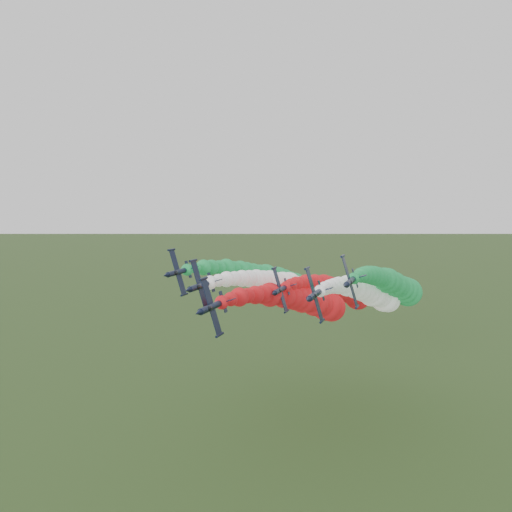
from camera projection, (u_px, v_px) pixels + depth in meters
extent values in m
cylinder|color=black|center=(213.00, 306.00, 85.40)|extent=(1.44, 9.40, 1.44)
cone|color=black|center=(198.00, 313.00, 80.24)|extent=(1.31, 1.88, 1.31)
cone|color=black|center=(225.00, 301.00, 90.16)|extent=(1.31, 0.94, 1.31)
ellipsoid|color=black|center=(210.00, 308.00, 83.30)|extent=(0.85, 1.96, 1.00)
cube|color=black|center=(212.00, 307.00, 85.26)|extent=(3.07, 1.99, 9.62)
cylinder|color=black|center=(203.00, 279.00, 85.25)|extent=(0.57, 2.72, 0.57)
cylinder|color=black|center=(220.00, 335.00, 85.26)|extent=(0.57, 2.72, 0.57)
cube|color=black|center=(228.00, 301.00, 88.66)|extent=(2.34, 1.57, 0.85)
cube|color=black|center=(223.00, 302.00, 89.04)|extent=(1.27, 1.15, 3.82)
sphere|color=red|center=(222.00, 302.00, 88.80)|extent=(2.54, 2.54, 2.54)
sphere|color=red|center=(231.00, 299.00, 92.53)|extent=(2.68, 2.68, 2.68)
sphere|color=red|center=(239.00, 297.00, 96.26)|extent=(3.72, 3.72, 3.72)
sphere|color=red|center=(247.00, 296.00, 99.98)|extent=(3.12, 3.12, 3.12)
sphere|color=red|center=(255.00, 295.00, 103.69)|extent=(3.88, 3.88, 3.88)
sphere|color=red|center=(263.00, 295.00, 107.40)|extent=(4.12, 4.12, 4.12)
sphere|color=red|center=(270.00, 295.00, 111.10)|extent=(5.44, 5.44, 5.44)
sphere|color=red|center=(277.00, 295.00, 114.78)|extent=(4.77, 4.77, 4.77)
sphere|color=red|center=(284.00, 296.00, 118.46)|extent=(5.81, 5.81, 5.81)
sphere|color=red|center=(290.00, 297.00, 122.12)|extent=(6.22, 6.22, 6.22)
sphere|color=red|center=(296.00, 298.00, 125.78)|extent=(6.47, 6.47, 6.47)
sphere|color=red|center=(303.00, 299.00, 129.42)|extent=(7.14, 7.14, 7.14)
sphere|color=red|center=(309.00, 300.00, 133.05)|extent=(6.40, 6.40, 6.40)
sphere|color=red|center=(314.00, 302.00, 136.67)|extent=(7.67, 7.67, 7.67)
sphere|color=red|center=(320.00, 304.00, 140.28)|extent=(7.21, 7.21, 7.21)
sphere|color=red|center=(326.00, 306.00, 143.88)|extent=(8.68, 8.68, 8.68)
sphere|color=red|center=(331.00, 307.00, 147.46)|extent=(8.34, 8.34, 8.34)
cylinder|color=black|center=(201.00, 285.00, 95.09)|extent=(1.44, 9.40, 1.44)
cone|color=black|center=(188.00, 290.00, 89.94)|extent=(1.31, 1.88, 1.31)
cone|color=black|center=(213.00, 281.00, 99.86)|extent=(1.31, 0.94, 1.31)
ellipsoid|color=black|center=(198.00, 287.00, 93.00)|extent=(0.85, 1.96, 1.00)
cube|color=black|center=(200.00, 286.00, 94.96)|extent=(3.07, 1.99, 9.62)
cylinder|color=black|center=(193.00, 261.00, 94.95)|extent=(0.57, 2.72, 0.57)
cylinder|color=black|center=(208.00, 311.00, 94.96)|extent=(0.57, 2.72, 0.57)
cube|color=black|center=(216.00, 281.00, 98.36)|extent=(2.34, 1.57, 0.85)
cube|color=black|center=(211.00, 282.00, 98.74)|extent=(1.27, 1.15, 3.82)
sphere|color=white|center=(210.00, 283.00, 98.50)|extent=(2.84, 2.84, 2.84)
sphere|color=white|center=(218.00, 280.00, 102.23)|extent=(2.66, 2.66, 2.66)
sphere|color=white|center=(227.00, 279.00, 105.95)|extent=(3.37, 3.37, 3.37)
sphere|color=white|center=(234.00, 279.00, 109.68)|extent=(3.24, 3.24, 3.24)
sphere|color=white|center=(242.00, 278.00, 113.39)|extent=(3.81, 3.81, 3.81)
sphere|color=white|center=(249.00, 279.00, 117.10)|extent=(4.02, 4.02, 4.02)
sphere|color=white|center=(256.00, 279.00, 120.79)|extent=(4.73, 4.73, 4.73)
sphere|color=white|center=(263.00, 280.00, 124.48)|extent=(4.85, 4.85, 4.85)
sphere|color=white|center=(270.00, 281.00, 128.16)|extent=(5.54, 5.54, 5.54)
sphere|color=white|center=(276.00, 282.00, 131.82)|extent=(5.37, 5.37, 5.37)
sphere|color=white|center=(282.00, 284.00, 135.48)|extent=(6.48, 6.48, 6.48)
sphere|color=white|center=(289.00, 285.00, 139.12)|extent=(7.37, 7.37, 7.37)
sphere|color=white|center=(295.00, 287.00, 142.75)|extent=(6.73, 6.73, 6.73)
sphere|color=white|center=(300.00, 289.00, 146.37)|extent=(7.34, 7.34, 7.34)
sphere|color=white|center=(306.00, 291.00, 149.98)|extent=(8.10, 8.10, 8.10)
sphere|color=white|center=(312.00, 293.00, 153.58)|extent=(7.52, 7.52, 7.52)
sphere|color=white|center=(317.00, 295.00, 157.16)|extent=(8.49, 8.49, 8.49)
cylinder|color=black|center=(316.00, 294.00, 91.34)|extent=(1.44, 9.40, 1.44)
cone|color=black|center=(308.00, 300.00, 86.18)|extent=(1.31, 1.88, 1.31)
cone|color=black|center=(322.00, 290.00, 96.11)|extent=(1.31, 0.94, 1.31)
ellipsoid|color=black|center=(315.00, 296.00, 89.24)|extent=(0.85, 1.96, 1.00)
cube|color=black|center=(315.00, 295.00, 91.20)|extent=(3.07, 1.99, 9.62)
cylinder|color=black|center=(307.00, 268.00, 91.20)|extent=(0.57, 2.72, 0.57)
cylinder|color=black|center=(322.00, 321.00, 91.20)|extent=(0.57, 2.72, 0.57)
cube|color=black|center=(327.00, 289.00, 94.60)|extent=(2.34, 1.57, 0.85)
cube|color=black|center=(321.00, 290.00, 94.98)|extent=(1.27, 1.15, 3.82)
sphere|color=white|center=(320.00, 291.00, 94.74)|extent=(2.37, 2.37, 2.37)
sphere|color=white|center=(325.00, 288.00, 98.47)|extent=(2.75, 2.75, 2.75)
sphere|color=white|center=(330.00, 287.00, 102.20)|extent=(2.99, 2.99, 2.99)
sphere|color=white|center=(334.00, 286.00, 105.92)|extent=(3.31, 3.31, 3.31)
sphere|color=white|center=(339.00, 285.00, 109.64)|extent=(3.85, 3.85, 3.85)
sphere|color=white|center=(343.00, 285.00, 113.34)|extent=(3.86, 3.86, 3.86)
sphere|color=white|center=(347.00, 286.00, 117.04)|extent=(5.00, 5.00, 5.00)
sphere|color=white|center=(351.00, 286.00, 120.73)|extent=(4.90, 4.90, 4.90)
sphere|color=white|center=(356.00, 287.00, 124.40)|extent=(5.70, 5.70, 5.70)
sphere|color=white|center=(360.00, 288.00, 128.07)|extent=(6.22, 6.22, 6.22)
sphere|color=white|center=(364.00, 290.00, 131.72)|extent=(6.39, 6.39, 6.39)
sphere|color=white|center=(368.00, 291.00, 135.37)|extent=(6.77, 6.77, 6.77)
sphere|color=white|center=(372.00, 293.00, 139.00)|extent=(7.64, 7.64, 7.64)
sphere|color=white|center=(376.00, 294.00, 142.62)|extent=(6.86, 6.86, 6.86)
sphere|color=white|center=(380.00, 296.00, 146.23)|extent=(6.62, 6.62, 6.62)
sphere|color=white|center=(384.00, 298.00, 149.82)|extent=(8.20, 8.20, 8.20)
sphere|color=white|center=(388.00, 300.00, 153.41)|extent=(7.40, 7.40, 7.40)
cylinder|color=black|center=(179.00, 272.00, 107.26)|extent=(1.44, 9.40, 1.44)
cone|color=black|center=(166.00, 275.00, 102.11)|extent=(1.31, 1.88, 1.31)
cone|color=black|center=(190.00, 269.00, 112.03)|extent=(1.31, 0.94, 1.31)
ellipsoid|color=black|center=(176.00, 273.00, 105.17)|extent=(0.85, 1.96, 1.00)
cube|color=black|center=(178.00, 272.00, 107.13)|extent=(3.07, 1.99, 9.62)
cylinder|color=black|center=(171.00, 250.00, 107.12)|extent=(0.57, 2.72, 0.57)
cylinder|color=black|center=(184.00, 295.00, 107.13)|extent=(0.57, 2.72, 0.57)
cube|color=black|center=(192.00, 268.00, 110.53)|extent=(2.34, 1.57, 0.85)
cube|color=black|center=(188.00, 269.00, 110.91)|extent=(1.27, 1.15, 3.82)
sphere|color=#1B8D44|center=(187.00, 270.00, 110.67)|extent=(2.69, 2.69, 2.69)
sphere|color=#1B8D44|center=(195.00, 268.00, 114.40)|extent=(2.47, 2.47, 2.47)
sphere|color=#1B8D44|center=(204.00, 267.00, 118.13)|extent=(3.80, 3.80, 3.80)
sphere|color=#1B8D44|center=(211.00, 267.00, 121.85)|extent=(3.75, 3.75, 3.75)
sphere|color=#1B8D44|center=(219.00, 267.00, 125.56)|extent=(3.63, 3.63, 3.63)
sphere|color=#1B8D44|center=(226.00, 268.00, 129.27)|extent=(4.82, 4.82, 4.82)
sphere|color=#1B8D44|center=(233.00, 269.00, 132.96)|extent=(4.14, 4.14, 4.14)
sphere|color=#1B8D44|center=(240.00, 270.00, 136.65)|extent=(5.03, 5.03, 5.03)
sphere|color=#1B8D44|center=(247.00, 271.00, 140.33)|extent=(5.05, 5.05, 5.05)
sphere|color=#1B8D44|center=(253.00, 272.00, 143.99)|extent=(5.25, 5.25, 5.25)
sphere|color=#1B8D44|center=(259.00, 274.00, 147.65)|extent=(5.60, 5.60, 5.60)
sphere|color=#1B8D44|center=(266.00, 276.00, 151.29)|extent=(7.03, 7.03, 7.03)
sphere|color=#1B8D44|center=(272.00, 277.00, 154.92)|extent=(6.62, 6.62, 6.62)
sphere|color=#1B8D44|center=(278.00, 279.00, 158.54)|extent=(7.97, 7.97, 7.97)
sphere|color=#1B8D44|center=(283.00, 281.00, 162.15)|extent=(8.03, 8.03, 8.03)
sphere|color=#1B8D44|center=(289.00, 283.00, 165.75)|extent=(8.10, 8.10, 8.10)
sphere|color=#1B8D44|center=(295.00, 285.00, 169.33)|extent=(8.62, 8.62, 8.62)
cylinder|color=black|center=(351.00, 281.00, 94.93)|extent=(1.44, 9.40, 1.44)
cone|color=black|center=(346.00, 286.00, 89.77)|extent=(1.31, 1.88, 1.31)
cone|color=black|center=(355.00, 277.00, 99.69)|extent=(1.31, 0.94, 1.31)
ellipsoid|color=black|center=(351.00, 282.00, 92.83)|extent=(0.85, 1.96, 1.00)
cube|color=black|center=(350.00, 281.00, 94.79)|extent=(3.07, 1.99, 9.62)
cylinder|color=black|center=(343.00, 256.00, 94.78)|extent=(0.57, 2.72, 0.57)
cylinder|color=black|center=(357.00, 307.00, 94.79)|extent=(0.57, 2.72, 0.57)
cube|color=black|center=(360.00, 277.00, 98.19)|extent=(2.34, 1.57, 0.85)
cube|color=black|center=(355.00, 278.00, 98.57)|extent=(1.27, 1.15, 3.82)
sphere|color=#1B8D44|center=(354.00, 278.00, 98.33)|extent=(2.36, 2.36, 2.36)
sphere|color=#1B8D44|center=(357.00, 276.00, 102.06)|extent=(2.49, 2.49, 2.49)
sphere|color=#1B8D44|center=(361.00, 275.00, 105.79)|extent=(3.24, 3.24, 3.24)
sphere|color=#1B8D44|center=(364.00, 275.00, 109.51)|extent=(3.66, 3.66, 3.66)
sphere|color=#1B8D44|center=(367.00, 275.00, 113.22)|extent=(4.10, 4.10, 4.10)
sphere|color=#1B8D44|center=(371.00, 275.00, 116.93)|extent=(4.39, 4.39, 4.39)
sphere|color=#1B8D44|center=(374.00, 276.00, 120.63)|extent=(4.74, 4.74, 4.74)
sphere|color=#1B8D44|center=(377.00, 277.00, 124.31)|extent=(4.86, 4.86, 4.86)
sphere|color=#1B8D44|center=(381.00, 278.00, 127.99)|extent=(4.99, 4.99, 4.99)
sphere|color=#1B8D44|center=(384.00, 279.00, 131.66)|extent=(6.15, 6.15, 6.15)
sphere|color=#1B8D44|center=(387.00, 281.00, 135.31)|extent=(6.92, 6.92, 6.92)
sphere|color=#1B8D44|center=(391.00, 282.00, 138.95)|extent=(6.27, 6.27, 6.27)
sphere|color=#1B8D44|center=(394.00, 284.00, 142.59)|extent=(7.06, 7.06, 7.06)
sphere|color=#1B8D44|center=(397.00, 286.00, 146.21)|extent=(6.87, 6.87, 6.87)
sphere|color=#1B8D44|center=(401.00, 288.00, 149.81)|extent=(7.49, 7.49, 7.49)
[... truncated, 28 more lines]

